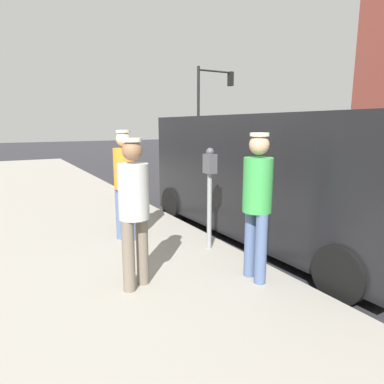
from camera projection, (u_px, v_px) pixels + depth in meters
The scene contains 8 objects.
ground_plane at pixel (276, 243), 5.87m from camera, with size 80.00×80.00×0.00m, color #2D2D33.
sidewalk_slab at pixel (61, 285), 4.15m from camera, with size 5.00×32.00×0.15m, color #9E998E.
parking_meter_near at pixel (210, 181), 5.00m from camera, with size 0.14×0.18×1.52m.
pedestrian_in_green at pixel (257, 198), 3.96m from camera, with size 0.34×0.36×1.76m.
pedestrian_in_orange at pixel (125, 178), 5.41m from camera, with size 0.34×0.34×1.77m.
pedestrian_in_gray at pixel (134, 205), 3.77m from camera, with size 0.34×0.34×1.71m.
parked_van at pixel (277, 174), 5.90m from camera, with size 2.22×5.24×2.15m.
traffic_light_corner at pixel (211, 98), 19.60m from camera, with size 2.48×0.42×5.20m.
Camera 1 is at (4.02, 4.14, 1.99)m, focal length 31.89 mm.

